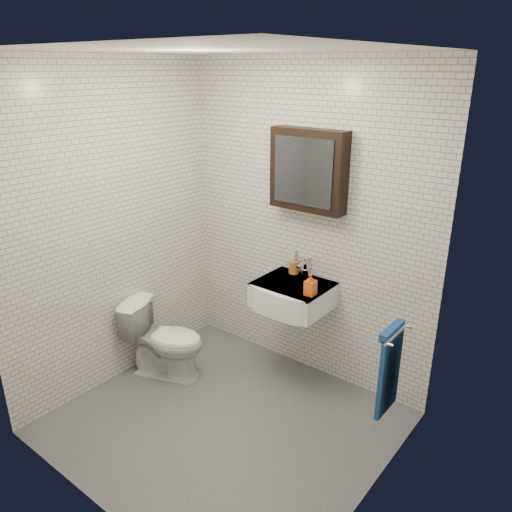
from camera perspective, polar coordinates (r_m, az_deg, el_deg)
name	(u,v)px	position (r m, az deg, el deg)	size (l,w,h in m)	color
ground	(224,422)	(3.81, -3.66, -18.44)	(2.20, 2.00, 0.01)	#494B50
room_shell	(219,230)	(3.09, -4.27, 2.97)	(2.22, 2.02, 2.51)	silver
washbasin	(290,296)	(3.87, 3.92, -4.56)	(0.55, 0.50, 0.20)	white
faucet	(305,269)	(3.95, 5.59, -1.47)	(0.06, 0.20, 0.15)	silver
mirror_cabinet	(308,170)	(3.72, 5.99, 9.71)	(0.60, 0.15, 0.60)	black
towel_rail	(390,366)	(3.18, 15.04, -12.09)	(0.09, 0.30, 0.58)	silver
toothbrush_cup	(294,267)	(4.02, 4.35, -1.21)	(0.09, 0.09, 0.23)	#9E5B27
soap_bottle	(311,284)	(3.64, 6.26, -3.23)	(0.08, 0.08, 0.17)	#F25619
toilet	(165,339)	(4.19, -10.35, -9.35)	(0.37, 0.64, 0.65)	white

